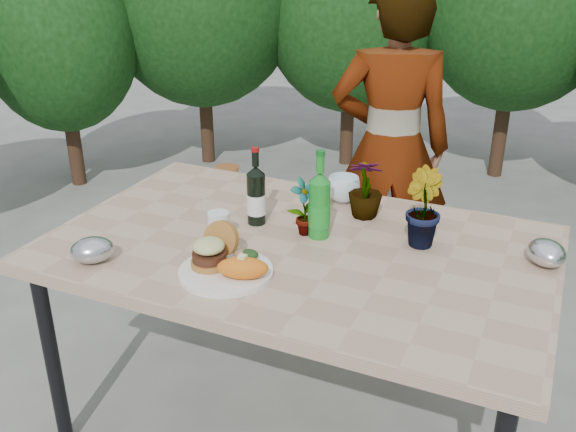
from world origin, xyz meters
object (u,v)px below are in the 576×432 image
at_px(patio_table, 298,259).
at_px(dinner_plate, 226,272).
at_px(wine_bottle, 256,196).
at_px(person, 390,148).

relative_size(patio_table, dinner_plate, 5.71).
height_order(patio_table, wine_bottle, wine_bottle).
bearing_deg(patio_table, person, 89.38).
distance_m(dinner_plate, wine_bottle, 0.38).
relative_size(patio_table, person, 1.05).
bearing_deg(wine_bottle, dinner_plate, -94.17).
xyz_separation_m(wine_bottle, person, (0.20, 0.96, -0.09)).
relative_size(dinner_plate, person, 0.18).
relative_size(wine_bottle, person, 0.18).
bearing_deg(wine_bottle, person, 61.37).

